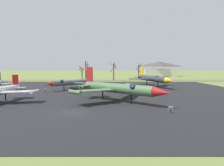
# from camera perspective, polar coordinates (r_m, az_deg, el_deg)

# --- Properties ---
(ground_plane) EXTENTS (600.00, 600.00, 0.00)m
(ground_plane) POSITION_cam_1_polar(r_m,az_deg,el_deg) (25.19, -11.48, -8.58)
(ground_plane) COLOR olive
(asphalt_apron) EXTENTS (75.54, 61.57, 0.05)m
(asphalt_apron) POSITION_cam_1_polar(r_m,az_deg,el_deg) (43.15, -6.56, -2.88)
(asphalt_apron) COLOR black
(asphalt_apron) RESTS_ON ground
(grass_verge_strip) EXTENTS (135.54, 12.00, 0.06)m
(grass_verge_strip) POSITION_cam_1_polar(r_m,az_deg,el_deg) (79.62, -3.49, 0.68)
(grass_verge_strip) COLOR #5A6138
(grass_verge_strip) RESTS_ON ground
(jet_fighter_front_left) EXTENTS (11.08, 11.40, 4.69)m
(jet_fighter_front_left) POSITION_cam_1_polar(r_m,az_deg,el_deg) (49.03, -12.12, 0.25)
(jet_fighter_front_left) COLOR #565B60
(jet_fighter_front_left) RESTS_ON ground
(info_placard_front_left) EXTENTS (0.46, 0.19, 1.06)m
(info_placard_front_left) POSITION_cam_1_polar(r_m,az_deg,el_deg) (43.97, -19.55, -2.19)
(info_placard_front_left) COLOR black
(info_placard_front_left) RESTS_ON ground
(jet_fighter_front_right) EXTENTS (14.95, 14.43, 5.84)m
(jet_fighter_front_right) POSITION_cam_1_polar(r_m,az_deg,el_deg) (30.90, 2.08, -1.58)
(jet_fighter_front_right) COLOR #4C6B47
(jet_fighter_front_right) RESTS_ON ground
(info_placard_front_right) EXTENTS (0.62, 0.25, 0.91)m
(info_placard_front_right) POSITION_cam_1_polar(r_m,az_deg,el_deg) (24.78, 17.60, -7.57)
(info_placard_front_right) COLOR black
(info_placard_front_right) RESTS_ON ground
(jet_fighter_rear_center) EXTENTS (13.17, 17.76, 5.75)m
(jet_fighter_rear_center) POSITION_cam_1_polar(r_m,az_deg,el_deg) (56.15, 12.49, 1.36)
(jet_fighter_rear_center) COLOR #33383D
(jet_fighter_rear_center) RESTS_ON ground
(info_placard_rear_center) EXTENTS (0.51, 0.33, 1.04)m
(info_placard_rear_center) POSITION_cam_1_polar(r_m,az_deg,el_deg) (48.78, 17.39, -1.44)
(info_placard_rear_center) COLOR black
(info_placard_rear_center) RESTS_ON ground
(bare_tree_far_left) EXTENTS (2.68, 2.71, 6.52)m
(bare_tree_far_left) POSITION_cam_1_polar(r_m,az_deg,el_deg) (86.36, -9.10, 3.16)
(bare_tree_far_left) COLOR brown
(bare_tree_far_left) RESTS_ON ground
(bare_tree_left_of_center) EXTENTS (1.63, 2.39, 8.44)m
(bare_tree_left_of_center) POSITION_cam_1_polar(r_m,az_deg,el_deg) (83.32, -7.86, 3.96)
(bare_tree_left_of_center) COLOR #42382D
(bare_tree_left_of_center) RESTS_ON ground
(bare_tree_center) EXTENTS (3.02, 3.45, 7.72)m
(bare_tree_center) POSITION_cam_1_polar(r_m,az_deg,el_deg) (81.08, 0.59, 3.61)
(bare_tree_center) COLOR brown
(bare_tree_center) RESTS_ON ground
(bare_tree_right_of_center) EXTENTS (2.71, 2.58, 7.61)m
(bare_tree_right_of_center) POSITION_cam_1_polar(r_m,az_deg,el_deg) (87.90, 8.25, 3.58)
(bare_tree_right_of_center) COLOR brown
(bare_tree_right_of_center) RESTS_ON ground
(visitor_building) EXTENTS (21.95, 10.67, 9.40)m
(visitor_building) POSITION_cam_1_polar(r_m,az_deg,el_deg) (124.77, 14.34, 4.18)
(visitor_building) COLOR beige
(visitor_building) RESTS_ON ground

